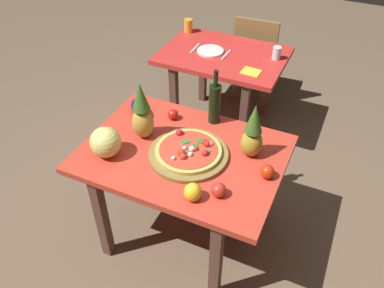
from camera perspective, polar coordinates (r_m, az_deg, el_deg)
The scene contains 21 objects.
ground_plane at distance 2.85m, azimuth -1.11°, elevation -12.10°, with size 10.00×10.00×0.00m, color brown.
display_table at distance 2.38m, azimuth -1.30°, elevation -2.74°, with size 1.17×0.85×0.72m.
background_table at distance 3.40m, azimuth 4.47°, elevation 11.22°, with size 1.02×0.72×0.72m.
dining_chair at distance 3.92m, azimuth 9.27°, elevation 12.86°, with size 0.42×0.42×0.85m.
pizza_board at distance 2.28m, azimuth -0.52°, elevation -1.46°, with size 0.46×0.46×0.03m, color olive.
pizza at distance 2.26m, azimuth -0.44°, elevation -0.91°, with size 0.38×0.38×0.06m.
wine_bottle at distance 2.47m, azimuth 3.30°, elevation 5.94°, with size 0.08×0.08×0.37m.
pineapple_left at distance 2.35m, azimuth -7.22°, elevation 4.37°, with size 0.13×0.13×0.38m.
pineapple_right at distance 2.23m, azimuth 8.74°, elevation 1.50°, with size 0.12×0.12×0.35m.
melon at distance 2.29m, azimuth -12.36°, elevation 0.26°, with size 0.18×0.18×0.18m, color #E4D76E.
bell_pepper at distance 2.02m, azimuth 0.11°, elevation -6.95°, with size 0.09×0.09×0.10m, color yellow.
eggplant at distance 2.61m, azimuth -7.66°, elevation 5.08°, with size 0.20×0.09×0.09m, color #3A1757.
tomato_beside_pepper at distance 2.55m, azimuth -2.75°, elevation 4.26°, with size 0.07×0.07×0.07m, color red.
tomato_at_corner at distance 2.05m, azimuth 3.86°, elevation -6.63°, with size 0.08×0.08×0.08m, color red.
tomato_near_board at distance 2.17m, azimuth 10.77°, elevation -4.02°, with size 0.08×0.08×0.08m, color red.
drinking_glass_juice at distance 3.69m, azimuth -0.54°, elevation 16.69°, with size 0.08×0.08×0.12m, color gold.
drinking_glass_water at distance 3.30m, azimuth 12.10°, elevation 12.69°, with size 0.07×0.07×0.10m, color silver.
dinner_plate at distance 3.36m, azimuth 2.66°, elevation 13.24°, with size 0.22×0.22×0.02m, color white.
fork_utensil at distance 3.41m, azimuth 0.42°, elevation 13.64°, with size 0.02×0.18×0.01m, color silver.
knife_utensil at distance 3.32m, azimuth 4.94°, elevation 12.69°, with size 0.02×0.18×0.01m, color silver.
napkin_folded at distance 3.10m, azimuth 8.51°, elevation 10.25°, with size 0.14×0.12×0.01m, color yellow.
Camera 1 is at (0.77, -1.56, 2.25)m, focal length 37.00 mm.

